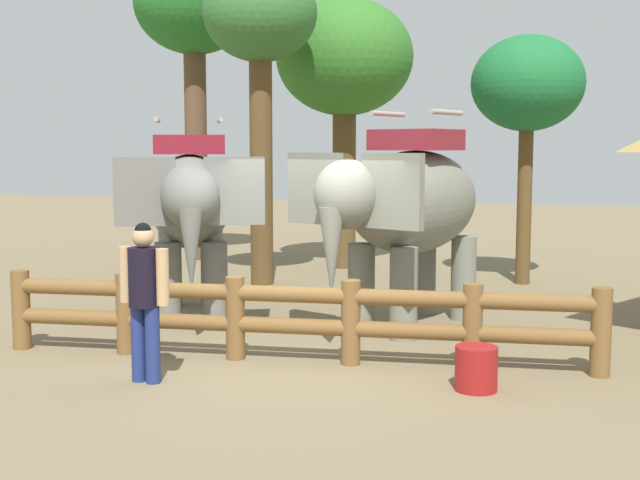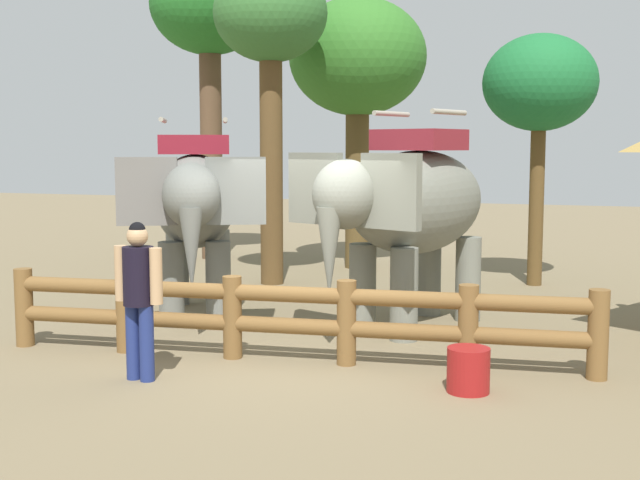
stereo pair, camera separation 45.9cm
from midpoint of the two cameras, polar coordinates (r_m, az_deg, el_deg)
ground_plane at (r=10.76m, az=-0.48°, el=-7.99°), size 60.00×60.00×0.00m
log_fence at (r=10.41m, az=-0.90°, el=-5.07°), size 7.56×1.03×1.05m
elephant_near_left at (r=13.10m, az=-7.55°, el=2.32°), size 2.82×3.68×3.12m
elephant_center at (r=12.17m, az=7.18°, el=2.22°), size 2.71×3.81×3.20m
tourist_woman_in_black at (r=9.67m, az=-10.97°, el=-3.33°), size 0.64×0.40×1.83m
tree_far_left at (r=16.31m, az=-2.58°, el=14.32°), size 2.17×2.17×6.11m
tree_back_center at (r=20.27m, az=-6.91°, el=15.08°), size 2.77×2.77×7.17m
tree_far_right at (r=16.61m, az=15.57°, el=10.10°), size 2.15×2.15×4.79m
tree_deep_back at (r=18.46m, az=3.32°, el=12.05°), size 2.98×2.98×5.87m
feed_bucket at (r=9.38m, az=11.51°, el=-8.71°), size 0.47×0.47×0.49m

